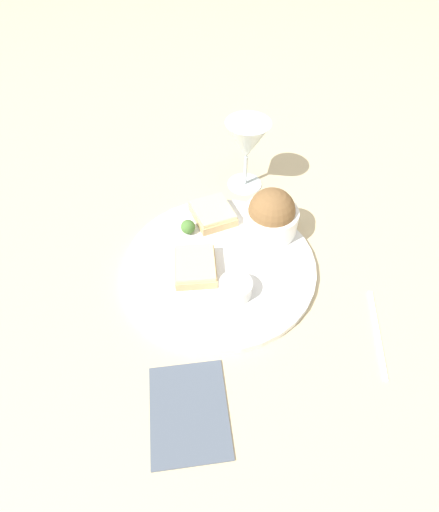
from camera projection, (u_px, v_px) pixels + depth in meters
ground_plane at (220, 268)px, 0.75m from camera, size 4.00×4.00×0.00m
dinner_plate at (220, 265)px, 0.74m from camera, size 0.36×0.36×0.01m
salad_bowl at (271, 215)px, 0.76m from camera, size 0.11×0.11×0.10m
sauce_ramekin at (237, 287)px, 0.68m from camera, size 0.06×0.06×0.03m
cheese_toast_near at (195, 264)px, 0.72m from camera, size 0.11×0.10×0.03m
cheese_toast_far at (213, 213)px, 0.81m from camera, size 0.09×0.08×0.03m
wine_glass at (247, 142)px, 0.82m from camera, size 0.09×0.09×0.16m
garnish at (188, 227)px, 0.78m from camera, size 0.03×0.03×0.03m
napkin at (189, 411)px, 0.57m from camera, size 0.17×0.15×0.01m
fork at (377, 332)px, 0.66m from camera, size 0.15×0.09×0.01m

